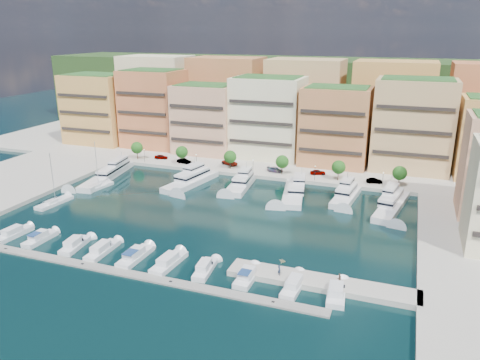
% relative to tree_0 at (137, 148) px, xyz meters
% --- Properties ---
extents(ground, '(400.00, 400.00, 0.00)m').
position_rel_tree_0_xyz_m(ground, '(40.00, -33.50, -4.74)').
color(ground, black).
rests_on(ground, ground).
extents(north_quay, '(220.00, 64.00, 2.00)m').
position_rel_tree_0_xyz_m(north_quay, '(40.00, 28.50, -4.74)').
color(north_quay, '#9E998E').
rests_on(north_quay, ground).
extents(hillside, '(240.00, 40.00, 58.00)m').
position_rel_tree_0_xyz_m(hillside, '(40.00, 76.50, -4.74)').
color(hillside, '#183716').
rests_on(hillside, ground).
extents(south_pontoon, '(72.00, 2.20, 0.35)m').
position_rel_tree_0_xyz_m(south_pontoon, '(37.00, -63.50, -4.74)').
color(south_pontoon, gray).
rests_on(south_pontoon, ground).
extents(finger_pier, '(32.00, 5.00, 2.00)m').
position_rel_tree_0_xyz_m(finger_pier, '(70.00, -55.50, -4.74)').
color(finger_pier, '#9E998E').
rests_on(finger_pier, ground).
extents(apartment_0, '(22.00, 16.50, 24.80)m').
position_rel_tree_0_xyz_m(apartment_0, '(-26.00, 16.49, 8.57)').
color(apartment_0, '#D4914D').
rests_on(apartment_0, north_quay).
extents(apartment_1, '(20.00, 16.50, 26.80)m').
position_rel_tree_0_xyz_m(apartment_1, '(-4.00, 18.49, 9.57)').
color(apartment_1, '#CF7645').
rests_on(apartment_1, north_quay).
extents(apartment_2, '(20.00, 15.50, 22.80)m').
position_rel_tree_0_xyz_m(apartment_2, '(17.00, 16.49, 7.57)').
color(apartment_2, tan).
rests_on(apartment_2, north_quay).
extents(apartment_3, '(22.00, 16.50, 25.80)m').
position_rel_tree_0_xyz_m(apartment_3, '(38.00, 18.49, 9.07)').
color(apartment_3, '#F8F1C0').
rests_on(apartment_3, north_quay).
extents(apartment_4, '(20.00, 15.50, 23.80)m').
position_rel_tree_0_xyz_m(apartment_4, '(60.00, 16.49, 8.07)').
color(apartment_4, '#C7764A').
rests_on(apartment_4, north_quay).
extents(apartment_5, '(22.00, 16.50, 26.80)m').
position_rel_tree_0_xyz_m(apartment_5, '(82.00, 18.49, 9.57)').
color(apartment_5, tan).
rests_on(apartment_5, north_quay).
extents(backblock_0, '(26.00, 18.00, 30.00)m').
position_rel_tree_0_xyz_m(backblock_0, '(-15.00, 40.50, 11.26)').
color(backblock_0, '#F8F1C0').
rests_on(backblock_0, north_quay).
extents(backblock_1, '(26.00, 18.00, 30.00)m').
position_rel_tree_0_xyz_m(backblock_1, '(15.00, 40.50, 11.26)').
color(backblock_1, '#C7764A').
rests_on(backblock_1, north_quay).
extents(backblock_2, '(26.00, 18.00, 30.00)m').
position_rel_tree_0_xyz_m(backblock_2, '(45.00, 40.50, 11.26)').
color(backblock_2, tan).
rests_on(backblock_2, north_quay).
extents(backblock_3, '(26.00, 18.00, 30.00)m').
position_rel_tree_0_xyz_m(backblock_3, '(75.00, 40.50, 11.26)').
color(backblock_3, '#D4914D').
rests_on(backblock_3, north_quay).
extents(tree_0, '(3.80, 3.80, 5.65)m').
position_rel_tree_0_xyz_m(tree_0, '(0.00, 0.00, 0.00)').
color(tree_0, '#473323').
rests_on(tree_0, north_quay).
extents(tree_1, '(3.80, 3.80, 5.65)m').
position_rel_tree_0_xyz_m(tree_1, '(16.00, 0.00, 0.00)').
color(tree_1, '#473323').
rests_on(tree_1, north_quay).
extents(tree_2, '(3.80, 3.80, 5.65)m').
position_rel_tree_0_xyz_m(tree_2, '(32.00, 0.00, 0.00)').
color(tree_2, '#473323').
rests_on(tree_2, north_quay).
extents(tree_3, '(3.80, 3.80, 5.65)m').
position_rel_tree_0_xyz_m(tree_3, '(48.00, 0.00, 0.00)').
color(tree_3, '#473323').
rests_on(tree_3, north_quay).
extents(tree_4, '(3.80, 3.80, 5.65)m').
position_rel_tree_0_xyz_m(tree_4, '(64.00, 0.00, 0.00)').
color(tree_4, '#473323').
rests_on(tree_4, north_quay).
extents(tree_5, '(3.80, 3.80, 5.65)m').
position_rel_tree_0_xyz_m(tree_5, '(80.00, 0.00, 0.00)').
color(tree_5, '#473323').
rests_on(tree_5, north_quay).
extents(lamppost_0, '(0.30, 0.30, 4.20)m').
position_rel_tree_0_xyz_m(lamppost_0, '(4.00, -2.30, -0.92)').
color(lamppost_0, black).
rests_on(lamppost_0, north_quay).
extents(lamppost_1, '(0.30, 0.30, 4.20)m').
position_rel_tree_0_xyz_m(lamppost_1, '(22.00, -2.30, -0.92)').
color(lamppost_1, black).
rests_on(lamppost_1, north_quay).
extents(lamppost_2, '(0.30, 0.30, 4.20)m').
position_rel_tree_0_xyz_m(lamppost_2, '(40.00, -2.30, -0.92)').
color(lamppost_2, black).
rests_on(lamppost_2, north_quay).
extents(lamppost_3, '(0.30, 0.30, 4.20)m').
position_rel_tree_0_xyz_m(lamppost_3, '(58.00, -2.30, -0.92)').
color(lamppost_3, black).
rests_on(lamppost_3, north_quay).
extents(lamppost_4, '(0.30, 0.30, 4.20)m').
position_rel_tree_0_xyz_m(lamppost_4, '(76.00, -2.30, -0.92)').
color(lamppost_4, black).
rests_on(lamppost_4, north_quay).
extents(yacht_0, '(8.16, 27.21, 7.30)m').
position_rel_tree_0_xyz_m(yacht_0, '(1.06, -16.81, -3.53)').
color(yacht_0, silver).
rests_on(yacht_0, ground).
extents(yacht_2, '(8.79, 21.02, 7.30)m').
position_rel_tree_0_xyz_m(yacht_2, '(26.02, -13.86, -3.53)').
color(yacht_2, silver).
rests_on(yacht_2, ground).
extents(yacht_3, '(6.24, 16.80, 7.30)m').
position_rel_tree_0_xyz_m(yacht_3, '(39.93, -12.02, -3.53)').
color(yacht_3, silver).
rests_on(yacht_3, ground).
extents(yacht_4, '(8.48, 20.58, 7.30)m').
position_rel_tree_0_xyz_m(yacht_4, '(55.04, -13.72, -3.65)').
color(yacht_4, silver).
rests_on(yacht_4, ground).
extents(yacht_5, '(6.02, 16.30, 7.30)m').
position_rel_tree_0_xyz_m(yacht_5, '(67.99, -11.80, -3.53)').
color(yacht_5, silver).
rests_on(yacht_5, ground).
extents(yacht_6, '(7.85, 21.95, 7.30)m').
position_rel_tree_0_xyz_m(yacht_6, '(79.12, -14.37, -3.53)').
color(yacht_6, silver).
rests_on(yacht_6, ground).
extents(cruiser_0, '(3.00, 8.46, 2.55)m').
position_rel_tree_0_xyz_m(cruiser_0, '(6.62, -58.09, -4.20)').
color(cruiser_0, silver).
rests_on(cruiser_0, ground).
extents(cruiser_1, '(2.65, 7.81, 2.66)m').
position_rel_tree_0_xyz_m(cruiser_1, '(13.39, -58.10, -4.17)').
color(cruiser_1, silver).
rests_on(cruiser_1, ground).
extents(cruiser_2, '(3.53, 8.15, 2.55)m').
position_rel_tree_0_xyz_m(cruiser_2, '(21.98, -58.09, -4.20)').
color(cruiser_2, silver).
rests_on(cruiser_2, ground).
extents(cruiser_3, '(2.86, 8.98, 2.55)m').
position_rel_tree_0_xyz_m(cruiser_3, '(28.36, -58.10, -4.20)').
color(cruiser_3, silver).
rests_on(cruiser_3, ground).
extents(cruiser_4, '(3.00, 9.19, 2.66)m').
position_rel_tree_0_xyz_m(cruiser_4, '(35.68, -58.12, -4.17)').
color(cruiser_4, silver).
rests_on(cruiser_4, ground).
extents(cruiser_5, '(3.44, 9.28, 2.55)m').
position_rel_tree_0_xyz_m(cruiser_5, '(42.71, -58.10, -4.20)').
color(cruiser_5, silver).
rests_on(cruiser_5, ground).
extents(cruiser_6, '(3.21, 7.86, 2.55)m').
position_rel_tree_0_xyz_m(cruiser_6, '(49.87, -58.08, -4.20)').
color(cruiser_6, silver).
rests_on(cruiser_6, ground).
extents(cruiser_7, '(2.78, 7.57, 2.66)m').
position_rel_tree_0_xyz_m(cruiser_7, '(57.78, -58.10, -4.17)').
color(cruiser_7, silver).
rests_on(cruiser_7, ground).
extents(cruiser_8, '(2.96, 8.57, 2.55)m').
position_rel_tree_0_xyz_m(cruiser_8, '(65.99, -58.09, -4.20)').
color(cruiser_8, silver).
rests_on(cruiser_8, ground).
extents(cruiser_9, '(3.62, 8.10, 2.55)m').
position_rel_tree_0_xyz_m(cruiser_9, '(72.92, -58.09, -4.20)').
color(cruiser_9, silver).
rests_on(cruiser_9, ground).
extents(sailboat_2, '(4.12, 9.59, 13.20)m').
position_rel_tree_0_xyz_m(sailboat_2, '(4.02, -26.42, -4.43)').
color(sailboat_2, silver).
rests_on(sailboat_2, ground).
extents(sailboat_1, '(3.79, 10.29, 13.20)m').
position_rel_tree_0_xyz_m(sailboat_1, '(1.38, -40.14, -4.44)').
color(sailboat_1, silver).
rests_on(sailboat_1, ground).
extents(tender_1, '(1.61, 1.48, 0.71)m').
position_rel_tree_0_xyz_m(tender_1, '(61.78, -49.83, -4.39)').
color(tender_1, beige).
rests_on(tender_1, ground).
extents(tender_3, '(1.47, 1.29, 0.74)m').
position_rel_tree_0_xyz_m(tender_3, '(78.53, -52.50, -4.37)').
color(tender_3, beige).
rests_on(tender_3, ground).
extents(car_0, '(4.50, 2.68, 1.44)m').
position_rel_tree_0_xyz_m(car_0, '(7.03, 2.78, -3.03)').
color(car_0, gray).
rests_on(car_0, north_quay).
extents(car_1, '(4.78, 2.21, 1.52)m').
position_rel_tree_0_xyz_m(car_1, '(16.35, 0.58, -2.98)').
color(car_1, gray).
rests_on(car_1, north_quay).
extents(car_2, '(5.94, 4.47, 1.50)m').
position_rel_tree_0_xyz_m(car_2, '(30.37, 3.93, -2.99)').
color(car_2, gray).
rests_on(car_2, north_quay).
extents(car_3, '(5.01, 2.49, 1.40)m').
position_rel_tree_0_xyz_m(car_3, '(45.54, 1.68, -3.04)').
color(car_3, gray).
rests_on(car_3, north_quay).
extents(car_4, '(4.70, 3.19, 1.49)m').
position_rel_tree_0_xyz_m(car_4, '(57.76, 3.31, -3.00)').
color(car_4, gray).
rests_on(car_4, north_quay).
extents(car_5, '(4.50, 2.35, 1.41)m').
position_rel_tree_0_xyz_m(car_5, '(73.71, 0.74, -3.04)').
color(car_5, gray).
rests_on(car_5, north_quay).
extents(person_0, '(0.83, 0.81, 1.93)m').
position_rel_tree_0_xyz_m(person_0, '(62.91, -56.28, -2.78)').
color(person_0, '#232F46').
rests_on(person_0, finger_pier).
extents(person_1, '(1.09, 1.02, 1.80)m').
position_rel_tree_0_xyz_m(person_1, '(72.88, -55.48, -2.84)').
color(person_1, '#47352B').
rests_on(person_1, finger_pier).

